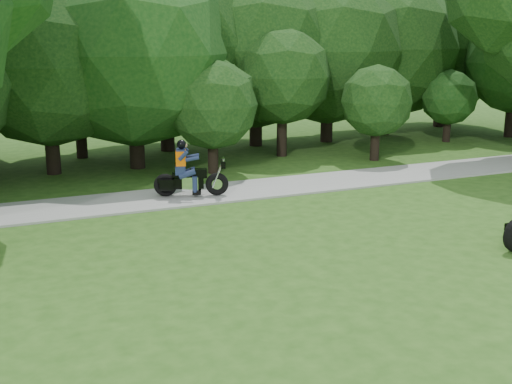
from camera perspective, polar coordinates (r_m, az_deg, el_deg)
ground at (r=12.84m, az=18.98°, el=-7.19°), size 100.00×100.00×0.00m
walkway at (r=19.20m, az=2.93°, el=0.57°), size 60.00×2.20×0.06m
tree_line at (r=24.51m, az=-5.33°, el=12.09°), size 39.19×11.74×7.71m
touring_motorcycle at (r=17.81m, az=-6.21°, el=1.44°), size 2.02×1.09×1.58m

